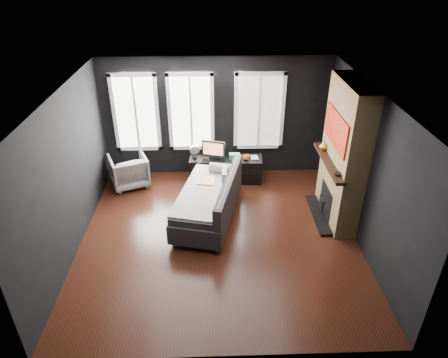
{
  "coord_description": "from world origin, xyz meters",
  "views": [
    {
      "loc": [
        -0.11,
        -5.84,
        4.6
      ],
      "look_at": [
        0.1,
        0.3,
        1.05
      ],
      "focal_mm": 32.0,
      "sensor_mm": 36.0,
      "label": 1
    }
  ],
  "objects_px": {
    "sofa": "(208,198)",
    "monitor": "(213,149)",
    "book": "(251,154)",
    "media_console": "(226,169)",
    "mug": "(246,157)",
    "mantel_vase": "(324,146)",
    "armchair": "(129,169)"
  },
  "relations": [
    {
      "from": "mug",
      "to": "monitor",
      "type": "bearing_deg",
      "value": 172.53
    },
    {
      "from": "media_console",
      "to": "book",
      "type": "height_order",
      "value": "book"
    },
    {
      "from": "armchair",
      "to": "mug",
      "type": "xyz_separation_m",
      "value": [
        2.6,
        0.05,
        0.23
      ]
    },
    {
      "from": "armchair",
      "to": "media_console",
      "type": "distance_m",
      "value": 2.16
    },
    {
      "from": "armchair",
      "to": "mantel_vase",
      "type": "relative_size",
      "value": 4.31
    },
    {
      "from": "book",
      "to": "mantel_vase",
      "type": "height_order",
      "value": "mantel_vase"
    },
    {
      "from": "armchair",
      "to": "monitor",
      "type": "height_order",
      "value": "monitor"
    },
    {
      "from": "mantel_vase",
      "to": "monitor",
      "type": "bearing_deg",
      "value": 153.79
    },
    {
      "from": "media_console",
      "to": "mantel_vase",
      "type": "distance_m",
      "value": 2.37
    },
    {
      "from": "sofa",
      "to": "armchair",
      "type": "distance_m",
      "value": 2.21
    },
    {
      "from": "monitor",
      "to": "book",
      "type": "height_order",
      "value": "monitor"
    },
    {
      "from": "monitor",
      "to": "mug",
      "type": "height_order",
      "value": "monitor"
    },
    {
      "from": "book",
      "to": "media_console",
      "type": "bearing_deg",
      "value": 178.29
    },
    {
      "from": "mantel_vase",
      "to": "sofa",
      "type": "bearing_deg",
      "value": -168.69
    },
    {
      "from": "media_console",
      "to": "mantel_vase",
      "type": "xyz_separation_m",
      "value": [
        1.85,
        -1.05,
        1.04
      ]
    },
    {
      "from": "media_console",
      "to": "mantel_vase",
      "type": "height_order",
      "value": "mantel_vase"
    },
    {
      "from": "armchair",
      "to": "media_console",
      "type": "xyz_separation_m",
      "value": [
        2.15,
        0.15,
        -0.12
      ]
    },
    {
      "from": "monitor",
      "to": "media_console",
      "type": "bearing_deg",
      "value": 17.36
    },
    {
      "from": "mug",
      "to": "book",
      "type": "xyz_separation_m",
      "value": [
        0.11,
        0.08,
        0.04
      ]
    },
    {
      "from": "monitor",
      "to": "mug",
      "type": "distance_m",
      "value": 0.75
    },
    {
      "from": "armchair",
      "to": "mantel_vase",
      "type": "xyz_separation_m",
      "value": [
        4.0,
        -0.9,
        0.92
      ]
    },
    {
      "from": "media_console",
      "to": "mug",
      "type": "xyz_separation_m",
      "value": [
        0.45,
        -0.1,
        0.35
      ]
    },
    {
      "from": "media_console",
      "to": "monitor",
      "type": "distance_m",
      "value": 0.58
    },
    {
      "from": "mantel_vase",
      "to": "mug",
      "type": "bearing_deg",
      "value": 145.79
    },
    {
      "from": "mug",
      "to": "book",
      "type": "height_order",
      "value": "book"
    },
    {
      "from": "armchair",
      "to": "mug",
      "type": "bearing_deg",
      "value": 158.94
    },
    {
      "from": "sofa",
      "to": "mug",
      "type": "height_order",
      "value": "sofa"
    },
    {
      "from": "armchair",
      "to": "monitor",
      "type": "distance_m",
      "value": 1.92
    },
    {
      "from": "sofa",
      "to": "book",
      "type": "xyz_separation_m",
      "value": [
        0.96,
        1.48,
        0.2
      ]
    },
    {
      "from": "sofa",
      "to": "monitor",
      "type": "bearing_deg",
      "value": 98.62
    },
    {
      "from": "armchair",
      "to": "monitor",
      "type": "relative_size",
      "value": 1.49
    },
    {
      "from": "media_console",
      "to": "mug",
      "type": "relative_size",
      "value": 11.71
    }
  ]
}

